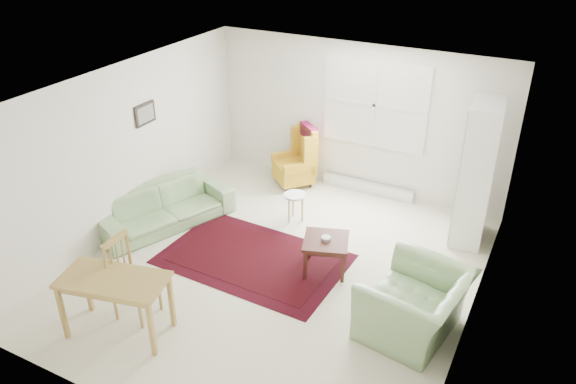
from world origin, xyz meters
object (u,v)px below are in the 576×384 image
at_px(sofa, 163,200).
at_px(desk_chair, 134,279).
at_px(stool, 295,207).
at_px(wingback_chair, 293,156).
at_px(coffee_table, 326,254).
at_px(desk, 117,305).
at_px(armchair, 415,299).
at_px(cabinet, 477,173).

xyz_separation_m(sofa, desk_chair, (1.04, -1.83, 0.10)).
distance_m(stool, desk_chair, 2.95).
height_order(wingback_chair, coffee_table, wingback_chair).
bearing_deg(wingback_chair, desk, -50.91).
distance_m(wingback_chair, coffee_table, 2.57).
distance_m(armchair, stool, 2.86).
relative_size(desk, desk_chair, 1.14).
height_order(wingback_chair, desk, wingback_chair).
bearing_deg(stool, cabinet, 16.53).
xyz_separation_m(coffee_table, stool, (-0.95, 0.97, -0.01)).
distance_m(stool, cabinet, 2.72).
distance_m(armchair, desk_chair, 3.26).
xyz_separation_m(sofa, armchair, (4.06, -0.60, 0.04)).
bearing_deg(cabinet, stool, -169.37).
relative_size(sofa, armchair, 1.76).
xyz_separation_m(coffee_table, desk_chair, (-1.62, -1.88, 0.28)).
height_order(sofa, cabinet, cabinet).
relative_size(sofa, desk_chair, 1.99).
bearing_deg(coffee_table, cabinet, 48.17).
bearing_deg(desk_chair, coffee_table, -43.27).
distance_m(armchair, cabinet, 2.43).
bearing_deg(coffee_table, desk, -126.06).
relative_size(armchair, stool, 2.58).
xyz_separation_m(wingback_chair, desk_chair, (-0.10, -3.93, -0.01)).
distance_m(sofa, coffee_table, 2.67).
bearing_deg(coffee_table, sofa, -178.94).
relative_size(sofa, cabinet, 0.99).
bearing_deg(stool, sofa, -149.17).
xyz_separation_m(sofa, cabinet, (4.20, 1.76, 0.63)).
bearing_deg(wingback_chair, sofa, -78.31).
relative_size(coffee_table, desk_chair, 0.56).
bearing_deg(desk, cabinet, 51.31).
bearing_deg(stool, armchair, -34.57).
relative_size(armchair, cabinet, 0.56).
height_order(desk, desk_chair, desk_chair).
relative_size(stool, desk_chair, 0.44).
distance_m(armchair, desk, 3.39).
xyz_separation_m(sofa, coffee_table, (2.67, 0.05, -0.18)).
bearing_deg(armchair, cabinet, -174.38).
bearing_deg(coffee_table, wingback_chair, 126.68).
height_order(coffee_table, stool, coffee_table).
bearing_deg(wingback_chair, coffee_table, -13.11).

